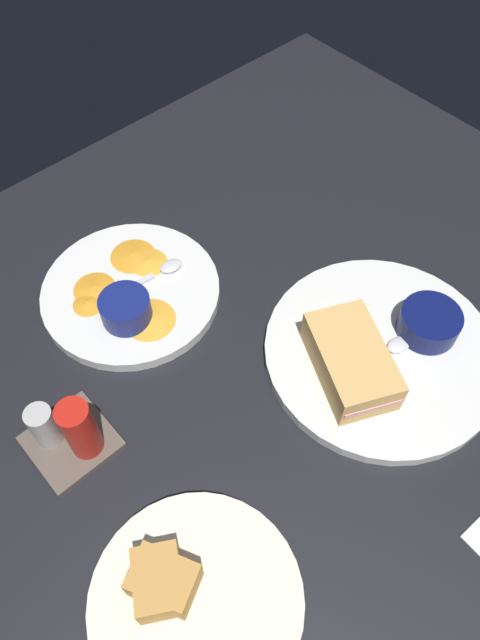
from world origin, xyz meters
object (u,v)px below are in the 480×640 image
at_px(plate_chips_companion, 131,292).
at_px(spoon_by_gravy_ramekin, 162,270).
at_px(spoon_by_dark_ramekin, 391,350).
at_px(ramekin_light_gravy, 125,308).
at_px(condiment_caddy, 69,433).
at_px(bread_basket_rear, 192,600).
at_px(plate_sandwich_main, 381,352).
at_px(ramekin_dark_sauce, 429,322).
at_px(sandwich_half_near, 351,361).

xyz_separation_m(plate_chips_companion, spoon_by_gravy_ramekin, (-0.01, -0.05, 0.01)).
height_order(spoon_by_dark_ramekin, ramekin_light_gravy, ramekin_light_gravy).
relative_size(spoon_by_dark_ramekin, condiment_caddy, 1.05).
height_order(spoon_by_gravy_ramekin, bread_basket_rear, bread_basket_rear).
bearing_deg(plate_chips_companion, ramekin_light_gravy, 140.19).
height_order(plate_sandwich_main, plate_chips_companion, same).
bearing_deg(condiment_caddy, spoon_by_dark_ramekin, -114.75).
relative_size(plate_sandwich_main, ramekin_dark_sauce, 3.82).
height_order(ramekin_dark_sauce, spoon_by_gravy_ramekin, ramekin_dark_sauce).
relative_size(plate_sandwich_main, spoon_by_dark_ramekin, 2.92).
height_order(ramekin_dark_sauce, bread_basket_rear, bread_basket_rear).
xyz_separation_m(plate_sandwich_main, condiment_caddy, (0.16, 0.35, 0.03)).
bearing_deg(bread_basket_rear, sandwich_half_near, -76.87).
bearing_deg(ramekin_light_gravy, plate_chips_companion, -39.81).
bearing_deg(plate_chips_companion, spoon_by_dark_ramekin, -148.60).
xyz_separation_m(ramekin_light_gravy, condiment_caddy, (-0.10, 0.15, -0.00)).
bearing_deg(spoon_by_dark_ramekin, plate_chips_companion, 31.40).
height_order(sandwich_half_near, spoon_by_gravy_ramekin, sandwich_half_near).
distance_m(plate_sandwich_main, ramekin_dark_sauce, 0.07).
bearing_deg(sandwich_half_near, bread_basket_rear, 103.13).
distance_m(plate_chips_companion, condiment_caddy, 0.22).
relative_size(spoon_by_dark_ramekin, spoon_by_gravy_ramekin, 1.00).
bearing_deg(spoon_by_dark_ramekin, sandwich_half_near, 74.88).
bearing_deg(spoon_by_dark_ramekin, plate_sandwich_main, 29.37).
bearing_deg(spoon_by_dark_ramekin, bread_basket_rear, 98.53).
bearing_deg(sandwich_half_near, ramekin_dark_sauce, -102.56).
bearing_deg(plate_sandwich_main, bread_basket_rear, 100.02).
xyz_separation_m(sandwich_half_near, plate_chips_companion, (0.28, 0.12, -0.03)).
xyz_separation_m(spoon_by_dark_ramekin, bread_basket_rear, (-0.05, 0.36, 0.00)).
distance_m(spoon_by_dark_ramekin, condiment_caddy, 0.39).
height_order(ramekin_light_gravy, spoon_by_gravy_ramekin, ramekin_light_gravy).
height_order(ramekin_light_gravy, condiment_caddy, condiment_caddy).
distance_m(plate_sandwich_main, spoon_by_gravy_ramekin, 0.31).
bearing_deg(spoon_by_gravy_ramekin, plate_chips_companion, 82.31).
relative_size(sandwich_half_near, condiment_caddy, 1.58).
distance_m(plate_sandwich_main, sandwich_half_near, 0.06).
distance_m(ramekin_dark_sauce, spoon_by_dark_ramekin, 0.06).
height_order(spoon_by_dark_ramekin, spoon_by_gravy_ramekin, same).
bearing_deg(bread_basket_rear, plate_sandwich_main, -79.98).
relative_size(sandwich_half_near, ramekin_light_gravy, 2.30).
distance_m(plate_sandwich_main, condiment_caddy, 0.38).
bearing_deg(plate_chips_companion, bread_basket_rear, 152.66).
bearing_deg(spoon_by_dark_ramekin, ramekin_dark_sauce, -99.85).
distance_m(plate_chips_companion, ramekin_light_gravy, 0.05).
bearing_deg(bread_basket_rear, plate_chips_companion, -27.34).
distance_m(ramekin_dark_sauce, ramekin_light_gravy, 0.38).
distance_m(sandwich_half_near, spoon_by_gravy_ramekin, 0.28).
bearing_deg(spoon_by_gravy_ramekin, ramekin_light_gravy, 110.06).
bearing_deg(spoon_by_gravy_ramekin, spoon_by_dark_ramekin, -155.65).
relative_size(spoon_by_dark_ramekin, plate_chips_companion, 0.42).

